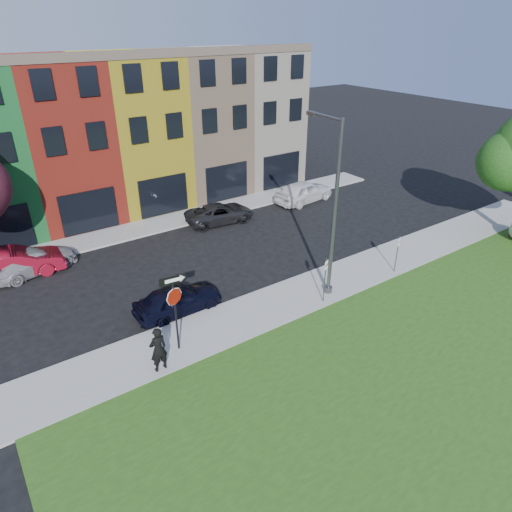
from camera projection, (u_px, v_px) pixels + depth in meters
ground at (324, 335)px, 19.65m from camera, size 120.00×120.00×0.00m
sidewalk_near at (314, 290)px, 22.81m from camera, size 40.00×3.00×0.12m
sidewalk_far at (130, 231)px, 29.04m from camera, size 40.00×2.40×0.12m
rowhouse_block at (95, 134)px, 31.50m from camera, size 30.00×10.12×10.00m
stop_sign at (174, 299)px, 17.57m from camera, size 1.05×0.15×3.43m
man at (158, 349)px, 17.16m from camera, size 0.77×0.57×1.91m
sedan_near at (178, 299)px, 20.90m from camera, size 1.80×4.15×1.39m
parked_car_red at (15, 263)px, 23.72m from camera, size 2.31×5.03×1.58m
parked_car_silver at (33, 261)px, 24.25m from camera, size 4.09×5.46×1.32m
parked_car_dark at (220, 213)px, 30.22m from camera, size 3.17×5.06×1.27m
parked_car_white at (304, 192)px, 33.48m from camera, size 2.90×5.11×1.60m
street_lamp at (332, 211)px, 20.73m from camera, size 0.52×2.58×8.38m
parking_sign_a at (325, 275)px, 21.13m from camera, size 0.30×0.16×2.31m
parking_sign_b at (398, 250)px, 23.75m from camera, size 0.30×0.16×2.05m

